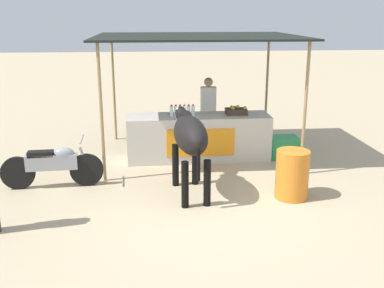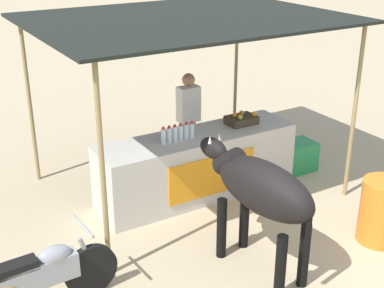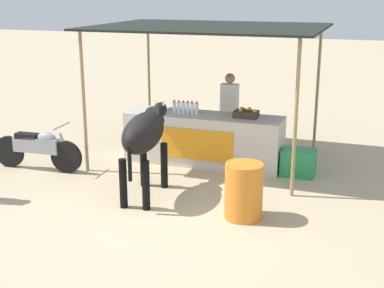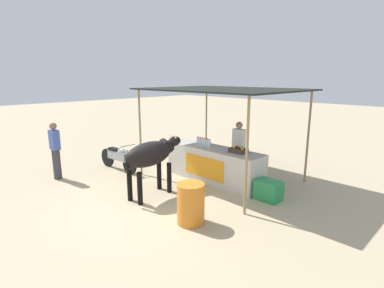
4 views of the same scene
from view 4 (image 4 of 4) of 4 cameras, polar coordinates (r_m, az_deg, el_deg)
ground_plane at (r=7.26m, az=-7.65°, el=-11.02°), size 60.00×60.00×0.00m
stall_counter at (r=8.50m, az=4.12°, el=-3.89°), size 3.00×0.82×0.96m
stall_awning at (r=8.39m, az=5.73°, el=9.78°), size 4.20×3.20×2.59m
water_bottle_row at (r=8.55m, az=2.21°, el=0.34°), size 0.52×0.07×0.25m
fruit_crate at (r=7.91m, az=8.83°, el=-1.15°), size 0.44×0.32×0.18m
vendor_behind_counter at (r=8.80m, az=8.84°, el=-0.95°), size 0.34×0.22×1.65m
cooler_box at (r=7.49m, az=14.32°, el=-8.54°), size 0.60×0.44×0.48m
water_barrel at (r=6.12m, az=-0.24°, el=-11.29°), size 0.56×0.56×0.83m
cow at (r=7.35m, az=-7.76°, el=-2.17°), size 0.66×1.84×1.44m
motorcycle_parked at (r=9.72m, az=-13.86°, el=-2.43°), size 1.80×0.55×0.90m
passerby_on_street at (r=9.40m, az=-24.57°, el=-1.10°), size 0.34×0.22×1.65m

